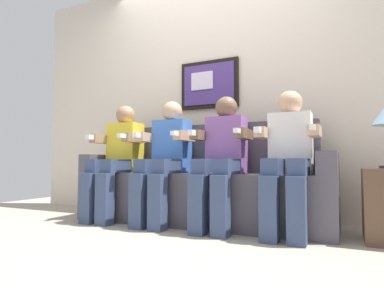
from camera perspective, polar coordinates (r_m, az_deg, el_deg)
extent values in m
plane|color=#9E9384|center=(2.71, -1.40, -14.75)|extent=(6.09, 6.09, 0.00)
cube|color=beige|center=(3.45, 4.44, 9.48)|extent=(4.68, 0.05, 2.60)
cube|color=black|center=(3.45, 3.03, 10.32)|extent=(0.63, 0.03, 0.50)
cube|color=#4C337F|center=(3.43, 2.93, 10.38)|extent=(0.55, 0.02, 0.42)
cube|color=silver|center=(3.46, 1.79, 10.94)|extent=(0.24, 0.02, 0.18)
cube|color=#514C56|center=(2.94, 1.18, -9.43)|extent=(2.00, 0.58, 0.45)
cube|color=#514C56|center=(3.13, 2.83, -0.80)|extent=(2.00, 0.14, 0.45)
cube|color=#514C56|center=(3.51, -15.12, -6.92)|extent=(0.14, 0.58, 0.62)
cube|color=#514C56|center=(2.68, 22.79, -7.95)|extent=(0.14, 0.58, 0.62)
cube|color=yellow|center=(3.33, -11.59, -0.62)|extent=(0.32, 0.20, 0.48)
sphere|color=#9E7556|center=(3.36, -11.52, 4.94)|extent=(0.19, 0.19, 0.19)
cube|color=#38476B|center=(3.22, -15.05, -3.70)|extent=(0.12, 0.40, 0.12)
cube|color=#38476B|center=(3.11, -12.51, -3.75)|extent=(0.12, 0.40, 0.12)
cube|color=#38476B|center=(3.09, -17.56, -8.98)|extent=(0.12, 0.12, 0.45)
cube|color=#38476B|center=(2.97, -14.98, -9.25)|extent=(0.12, 0.12, 0.45)
cube|color=#9E7556|center=(3.36, -15.40, 0.77)|extent=(0.08, 0.28, 0.08)
cube|color=#9E7556|center=(3.12, -10.10, 1.00)|extent=(0.08, 0.28, 0.08)
cube|color=white|center=(2.99, -11.88, 1.39)|extent=(0.04, 0.13, 0.04)
cube|color=white|center=(3.24, -17.24, 1.12)|extent=(0.04, 0.10, 0.04)
cube|color=#3F72CC|center=(3.04, -3.50, -0.44)|extent=(0.32, 0.20, 0.48)
sphere|color=tan|center=(3.07, -3.48, 5.65)|extent=(0.19, 0.19, 0.19)
cube|color=#38476B|center=(2.91, -6.98, -3.84)|extent=(0.12, 0.40, 0.12)
cube|color=#38476B|center=(2.81, -3.88, -3.88)|extent=(0.12, 0.40, 0.12)
cube|color=#38476B|center=(2.76, -9.28, -9.80)|extent=(0.12, 0.12, 0.45)
cube|color=#38476B|center=(2.66, -6.04, -10.06)|extent=(0.12, 0.12, 0.45)
cube|color=tan|center=(3.04, -7.74, 1.10)|extent=(0.08, 0.28, 0.08)
cube|color=tan|center=(2.85, -1.31, 1.36)|extent=(0.08, 0.28, 0.08)
cube|color=white|center=(2.71, -2.83, 1.82)|extent=(0.04, 0.13, 0.04)
cube|color=white|center=(2.90, -9.46, 1.51)|extent=(0.04, 0.10, 0.04)
cube|color=#8C59A5|center=(2.82, 6.05, -0.21)|extent=(0.32, 0.20, 0.48)
sphere|color=brown|center=(2.85, 6.01, 6.34)|extent=(0.19, 0.19, 0.19)
cube|color=#38476B|center=(2.66, 2.81, -3.92)|extent=(0.12, 0.40, 0.12)
cube|color=#38476B|center=(2.60, 6.49, -3.92)|extent=(0.12, 0.40, 0.12)
cube|color=#38476B|center=(2.50, 1.03, -10.53)|extent=(0.12, 0.12, 0.45)
cube|color=#38476B|center=(2.43, 4.98, -10.73)|extent=(0.12, 0.12, 0.45)
cube|color=brown|center=(2.78, 1.52, 1.47)|extent=(0.08, 0.28, 0.08)
cube|color=brown|center=(2.65, 9.06, 1.74)|extent=(0.08, 0.28, 0.08)
cube|color=white|center=(2.50, 8.03, 2.26)|extent=(0.04, 0.13, 0.04)
cube|color=white|center=(2.64, 0.11, 1.94)|extent=(0.04, 0.10, 0.04)
cube|color=white|center=(2.69, 16.85, 0.06)|extent=(0.32, 0.20, 0.48)
sphere|color=tan|center=(2.73, 16.73, 6.91)|extent=(0.19, 0.19, 0.19)
cube|color=#38476B|center=(2.50, 14.19, -3.87)|extent=(0.12, 0.40, 0.12)
cube|color=#38476B|center=(2.47, 18.29, -3.81)|extent=(0.12, 0.40, 0.12)
cube|color=#38476B|center=(2.33, 13.32, -10.97)|extent=(0.12, 0.12, 0.45)
cube|color=#38476B|center=(2.30, 17.79, -11.01)|extent=(0.12, 0.12, 0.45)
cube|color=tan|center=(2.61, 12.30, 1.85)|extent=(0.08, 0.28, 0.08)
cube|color=tan|center=(2.55, 20.64, 2.10)|extent=(0.08, 0.28, 0.08)
cube|color=white|center=(2.40, 20.32, 2.67)|extent=(0.04, 0.13, 0.04)
cube|color=white|center=(2.46, 11.45, 2.39)|extent=(0.04, 0.10, 0.04)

